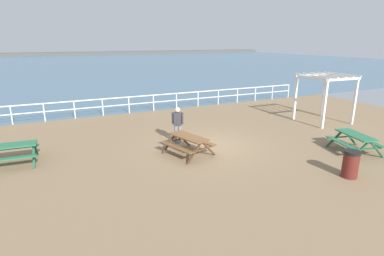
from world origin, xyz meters
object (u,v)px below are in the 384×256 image
object	(u,v)px
litter_bin	(351,164)
lattice_pergola	(326,87)
visitor	(178,123)
picnic_table_near_right	(188,141)
picnic_table_mid_centre	(355,139)
picnic_table_near_left	(11,150)

from	to	relation	value
litter_bin	lattice_pergola	bearing A→B (deg)	49.23
visitor	litter_bin	bearing A→B (deg)	62.47
lattice_pergola	litter_bin	bearing A→B (deg)	-129.00
visitor	lattice_pergola	distance (m)	9.06
picnic_table_near_right	picnic_table_mid_centre	distance (m)	6.94
visitor	picnic_table_mid_centre	bearing A→B (deg)	84.39
picnic_table_near_right	picnic_table_near_left	bearing A→B (deg)	56.89
lattice_pergola	litter_bin	xyz separation A→B (m)	(-5.06, -5.87, -1.52)
picnic_table_near_left	lattice_pergola	size ratio (longest dim) A/B	0.70
picnic_table_near_left	picnic_table_near_right	distance (m)	6.73
picnic_table_near_left	visitor	xyz separation A→B (m)	(6.62, -0.34, 0.36)
picnic_table_near_left	litter_bin	bearing A→B (deg)	-27.08
picnic_table_near_right	litter_bin	size ratio (longest dim) A/B	2.28
visitor	lattice_pergola	bearing A→B (deg)	118.69
picnic_table_near_left	picnic_table_near_right	bearing A→B (deg)	-12.72
picnic_table_mid_centre	lattice_pergola	xyz separation A→B (m)	(2.76, 4.25, 1.41)
picnic_table_near_right	lattice_pergola	bearing A→B (deg)	-97.56
visitor	lattice_pergola	size ratio (longest dim) A/B	0.61
picnic_table_near_right	litter_bin	world-z (taller)	litter_bin
picnic_table_near_left	visitor	world-z (taller)	visitor
lattice_pergola	visitor	bearing A→B (deg)	-177.97
picnic_table_near_left	litter_bin	world-z (taller)	litter_bin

